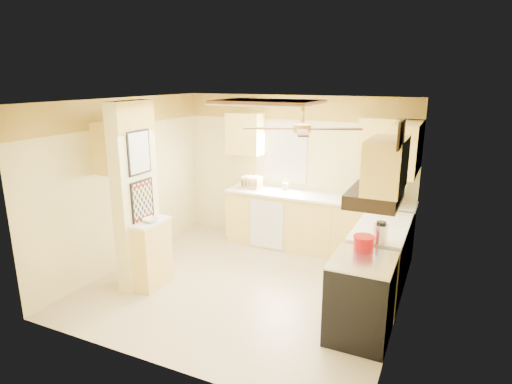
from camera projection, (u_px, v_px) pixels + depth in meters
The scene contains 34 objects.
floor at pixel (246, 285), 5.92m from camera, with size 4.00×4.00×0.00m, color #CEB88F.
ceiling at pixel (244, 101), 5.27m from camera, with size 4.00×4.00×0.00m, color white.
wall_back at pixel (295, 170), 7.26m from camera, with size 4.00×4.00×0.00m, color #EEDD91.
wall_front at pixel (153, 249), 3.94m from camera, with size 4.00×4.00×0.00m, color #EEDD91.
wall_left at pixel (126, 183), 6.41m from camera, with size 3.80×3.80×0.00m, color #EEDD91.
wall_right at pixel (405, 219), 4.78m from camera, with size 3.80×3.80×0.00m, color #EEDD91.
wallpaper_border at pixel (296, 108), 6.97m from camera, with size 4.00×0.02×0.40m, color #FEDD4B.
partition_column at pixel (136, 197), 5.67m from camera, with size 0.20×0.70×2.50m, color #EEDD91.
partition_ledge at pixel (153, 255), 5.79m from camera, with size 0.25×0.55×0.90m, color #F6D062.
ledge_top at pixel (150, 222), 5.66m from camera, with size 0.28×0.58×0.04m, color white.
lower_cabinets_back at pixel (316, 224), 7.00m from camera, with size 3.00×0.60×0.90m, color #F6D062.
lower_cabinets_right at pixel (381, 260), 5.64m from camera, with size 0.60×1.40×0.90m, color #F6D062.
countertop_back at pixel (317, 197), 6.87m from camera, with size 3.04×0.64×0.04m, color white.
countertop_right at pixel (383, 226), 5.52m from camera, with size 0.64×1.44×0.04m, color white.
dishwasher_panel at pixel (266, 225), 7.04m from camera, with size 0.58×0.02×0.80m, color white.
window at pixel (281, 152), 7.27m from camera, with size 0.92×0.02×1.02m.
upper_cab_back_left at pixel (245, 134), 7.30m from camera, with size 0.60×0.35×0.70m, color #F6D062.
upper_cab_back_right at pixel (390, 142), 6.32m from camera, with size 0.90×0.35×0.70m, color #F6D062.
upper_cab_right at pixel (406, 148), 5.79m from camera, with size 0.35×1.00×0.70m, color #F6D062.
upper_cab_left_wall at pixel (120, 146), 5.97m from camera, with size 0.35×0.75×0.70m, color #F6D062.
upper_cab_over_stove at pixel (386, 165), 4.19m from camera, with size 0.35×0.76×0.52m, color #F6D062.
stove at pixel (361, 298), 4.64m from camera, with size 0.68×0.77×0.92m.
range_hood at pixel (375, 196), 4.31m from camera, with size 0.50×0.76×0.14m, color black.
poster_menu at pixel (139, 152), 5.47m from camera, with size 0.02×0.42×0.57m.
poster_nashville at pixel (143, 201), 5.63m from camera, with size 0.02×0.42×0.57m.
ceiling_light_panel at pixel (268, 103), 5.68m from camera, with size 1.35×0.95×0.06m.
ceiling_fan at pixel (302, 128), 4.31m from camera, with size 1.15×1.15×0.26m.
vent_grate at pixel (401, 134), 3.73m from camera, with size 0.02×0.40×0.25m, color black.
microwave at pixel (378, 194), 6.42m from camera, with size 0.55×0.37×0.30m, color white.
bowl at pixel (151, 220), 5.62m from camera, with size 0.20×0.20×0.05m, color white.
dutch_oven at pixel (364, 243), 4.76m from camera, with size 0.24×0.24×0.16m.
kettle at pixel (381, 233), 4.89m from camera, with size 0.16×0.16×0.25m.
dish_rack at pixel (251, 184), 7.36m from camera, with size 0.36×0.28×0.20m.
utensil_crock at pixel (285, 186), 7.20m from camera, with size 0.10×0.10×0.19m.
Camera 1 is at (2.40, -4.82, 2.78)m, focal length 30.00 mm.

